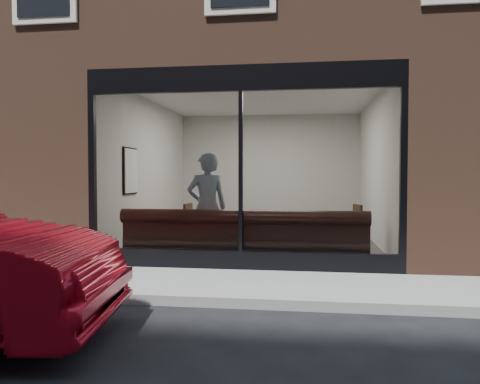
# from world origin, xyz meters

# --- Properties ---
(ground) EXTENTS (120.00, 120.00, 0.00)m
(ground) POSITION_xyz_m (0.00, 0.00, 0.00)
(ground) COLOR black
(ground) RESTS_ON ground
(sidewalk_near) EXTENTS (40.00, 2.00, 0.01)m
(sidewalk_near) POSITION_xyz_m (0.00, 1.00, 0.01)
(sidewalk_near) COLOR gray
(sidewalk_near) RESTS_ON ground
(kerb_near) EXTENTS (40.00, 0.10, 0.12)m
(kerb_near) POSITION_xyz_m (0.00, -0.05, 0.06)
(kerb_near) COLOR gray
(kerb_near) RESTS_ON ground
(host_building_pier_left) EXTENTS (2.50, 12.00, 3.20)m
(host_building_pier_left) POSITION_xyz_m (-3.75, 8.00, 1.60)
(host_building_pier_left) COLOR brown
(host_building_pier_left) RESTS_ON ground
(host_building_pier_right) EXTENTS (2.50, 12.00, 3.20)m
(host_building_pier_right) POSITION_xyz_m (3.75, 8.00, 1.60)
(host_building_pier_right) COLOR brown
(host_building_pier_right) RESTS_ON ground
(host_building_backfill) EXTENTS (5.00, 6.00, 3.20)m
(host_building_backfill) POSITION_xyz_m (0.00, 11.00, 1.60)
(host_building_backfill) COLOR brown
(host_building_backfill) RESTS_ON ground
(cafe_floor) EXTENTS (6.00, 6.00, 0.00)m
(cafe_floor) POSITION_xyz_m (0.00, 5.00, 0.02)
(cafe_floor) COLOR #2D2D30
(cafe_floor) RESTS_ON ground
(cafe_ceiling) EXTENTS (6.00, 6.00, 0.00)m
(cafe_ceiling) POSITION_xyz_m (0.00, 5.00, 3.19)
(cafe_ceiling) COLOR white
(cafe_ceiling) RESTS_ON host_building_upper
(cafe_wall_back) EXTENTS (5.00, 0.00, 5.00)m
(cafe_wall_back) POSITION_xyz_m (0.00, 7.99, 1.60)
(cafe_wall_back) COLOR silver
(cafe_wall_back) RESTS_ON ground
(cafe_wall_left) EXTENTS (0.00, 6.00, 6.00)m
(cafe_wall_left) POSITION_xyz_m (-2.49, 5.00, 1.60)
(cafe_wall_left) COLOR silver
(cafe_wall_left) RESTS_ON ground
(cafe_wall_right) EXTENTS (0.00, 6.00, 6.00)m
(cafe_wall_right) POSITION_xyz_m (2.49, 5.00, 1.60)
(cafe_wall_right) COLOR silver
(cafe_wall_right) RESTS_ON ground
(storefront_kick) EXTENTS (5.00, 0.10, 0.30)m
(storefront_kick) POSITION_xyz_m (0.00, 2.05, 0.15)
(storefront_kick) COLOR black
(storefront_kick) RESTS_ON ground
(storefront_header) EXTENTS (5.00, 0.10, 0.40)m
(storefront_header) POSITION_xyz_m (0.00, 2.05, 3.00)
(storefront_header) COLOR black
(storefront_header) RESTS_ON host_building_upper
(storefront_mullion) EXTENTS (0.06, 0.10, 2.50)m
(storefront_mullion) POSITION_xyz_m (0.00, 2.05, 1.55)
(storefront_mullion) COLOR black
(storefront_mullion) RESTS_ON storefront_kick
(storefront_glass) EXTENTS (4.80, 0.00, 4.80)m
(storefront_glass) POSITION_xyz_m (0.00, 2.02, 1.55)
(storefront_glass) COLOR white
(storefront_glass) RESTS_ON storefront_kick
(banquette) EXTENTS (4.00, 0.55, 0.45)m
(banquette) POSITION_xyz_m (0.00, 2.45, 0.23)
(banquette) COLOR black
(banquette) RESTS_ON cafe_floor
(person) EXTENTS (0.80, 0.66, 1.88)m
(person) POSITION_xyz_m (-0.67, 2.66, 0.94)
(person) COLOR #95AEC4
(person) RESTS_ON cafe_floor
(cafe_table_left) EXTENTS (0.75, 0.75, 0.04)m
(cafe_table_left) POSITION_xyz_m (-1.07, 3.31, 0.74)
(cafe_table_left) COLOR #312113
(cafe_table_left) RESTS_ON cafe_floor
(cafe_table_right) EXTENTS (0.74, 0.74, 0.04)m
(cafe_table_right) POSITION_xyz_m (0.63, 3.06, 0.74)
(cafe_table_right) COLOR #312113
(cafe_table_right) RESTS_ON cafe_floor
(cafe_chair_left) EXTENTS (0.47, 0.47, 0.04)m
(cafe_chair_left) POSITION_xyz_m (-1.42, 3.58, 0.24)
(cafe_chair_left) COLOR #312113
(cafe_chair_left) RESTS_ON cafe_floor
(cafe_chair_right) EXTENTS (0.47, 0.47, 0.04)m
(cafe_chair_right) POSITION_xyz_m (1.78, 3.62, 0.24)
(cafe_chair_right) COLOR #312113
(cafe_chair_right) RESTS_ON cafe_floor
(wall_poster) EXTENTS (0.02, 0.65, 0.87)m
(wall_poster) POSITION_xyz_m (-2.45, 3.76, 1.58)
(wall_poster) COLOR white
(wall_poster) RESTS_ON cafe_wall_left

